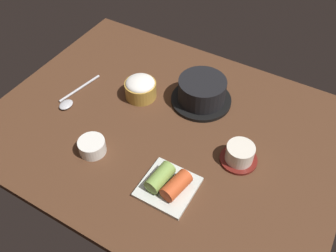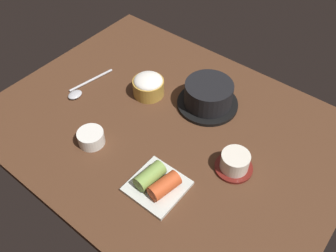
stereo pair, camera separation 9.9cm
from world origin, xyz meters
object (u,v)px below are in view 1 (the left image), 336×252
stone_pot (202,92)px  side_bowl_near (92,146)px  tea_cup_with_saucer (240,154)px  rice_bowl (140,87)px  spoon (71,99)px  kimchi_plate (168,184)px

stone_pot → side_bowl_near: stone_pot is taller
stone_pot → tea_cup_with_saucer: 24.26cm
rice_bowl → spoon: bearing=-144.1°
tea_cup_with_saucer → kimchi_plate: tea_cup_with_saucer is taller
kimchi_plate → spoon: size_ratio=0.72×
kimchi_plate → side_bowl_near: (-23.45, 0.00, 0.09)cm
kimchi_plate → rice_bowl: bearing=134.2°
rice_bowl → side_bowl_near: size_ratio=1.33×
rice_bowl → spoon: rice_bowl is taller
tea_cup_with_saucer → spoon: bearing=-175.1°
rice_bowl → side_bowl_near: (0.76, -24.88, -1.40)cm
stone_pot → rice_bowl: stone_pot is taller
stone_pot → kimchi_plate: (7.01, -32.17, -1.94)cm
rice_bowl → tea_cup_with_saucer: 36.83cm
kimchi_plate → side_bowl_near: kimchi_plate is taller
stone_pot → rice_bowl: 18.68cm
tea_cup_with_saucer → kimchi_plate: bearing=-124.9°
side_bowl_near → spoon: size_ratio=0.40×
rice_bowl → tea_cup_with_saucer: bearing=-12.7°
tea_cup_with_saucer → spoon: tea_cup_with_saucer is taller
rice_bowl → spoon: size_ratio=0.53×
tea_cup_with_saucer → side_bowl_near: bearing=-154.4°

